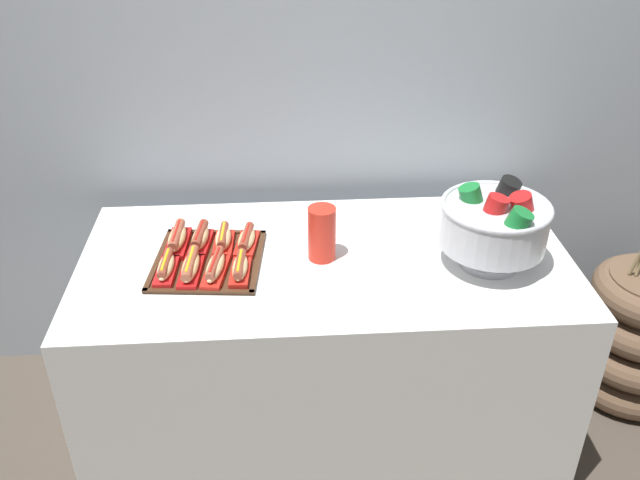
# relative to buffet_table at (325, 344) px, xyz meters

# --- Properties ---
(ground_plane) EXTENTS (10.00, 10.00, 0.00)m
(ground_plane) POSITION_rel_buffet_table_xyz_m (0.00, 0.00, -0.40)
(ground_plane) COLOR #4C4238
(back_wall) EXTENTS (6.00, 0.10, 2.60)m
(back_wall) POSITION_rel_buffet_table_xyz_m (0.00, 0.54, 0.90)
(back_wall) COLOR #9EA8B2
(back_wall) RESTS_ON ground_plane
(buffet_table) EXTENTS (1.56, 0.78, 0.75)m
(buffet_table) POSITION_rel_buffet_table_xyz_m (0.00, 0.00, 0.00)
(buffet_table) COLOR white
(buffet_table) RESTS_ON ground_plane
(floor_vase) EXTENTS (0.49, 0.49, 1.07)m
(floor_vase) POSITION_rel_buffet_table_xyz_m (1.22, 0.14, -0.14)
(floor_vase) COLOR brown
(floor_vase) RESTS_ON ground_plane
(serving_tray) EXTENTS (0.36, 0.39, 0.01)m
(serving_tray) POSITION_rel_buffet_table_xyz_m (-0.37, -0.00, 0.36)
(serving_tray) COLOR #472B19
(serving_tray) RESTS_ON buffet_table
(hot_dog_0) EXTENTS (0.06, 0.17, 0.06)m
(hot_dog_0) POSITION_rel_buffet_table_xyz_m (-0.49, -0.07, 0.39)
(hot_dog_0) COLOR red
(hot_dog_0) RESTS_ON serving_tray
(hot_dog_1) EXTENTS (0.07, 0.19, 0.06)m
(hot_dog_1) POSITION_rel_buffet_table_xyz_m (-0.42, -0.08, 0.39)
(hot_dog_1) COLOR #B21414
(hot_dog_1) RESTS_ON serving_tray
(hot_dog_2) EXTENTS (0.08, 0.19, 0.06)m
(hot_dog_2) POSITION_rel_buffet_table_xyz_m (-0.34, -0.09, 0.39)
(hot_dog_2) COLOR red
(hot_dog_2) RESTS_ON serving_tray
(hot_dog_3) EXTENTS (0.07, 0.16, 0.06)m
(hot_dog_3) POSITION_rel_buffet_table_xyz_m (-0.27, -0.10, 0.39)
(hot_dog_3) COLOR red
(hot_dog_3) RESTS_ON serving_tray
(hot_dog_4) EXTENTS (0.08, 0.19, 0.06)m
(hot_dog_4) POSITION_rel_buffet_table_xyz_m (-0.47, 0.09, 0.39)
(hot_dog_4) COLOR #B21414
(hot_dog_4) RESTS_ON serving_tray
(hot_dog_5) EXTENTS (0.08, 0.17, 0.06)m
(hot_dog_5) POSITION_rel_buffet_table_xyz_m (-0.40, 0.08, 0.39)
(hot_dog_5) COLOR red
(hot_dog_5) RESTS_ON serving_tray
(hot_dog_6) EXTENTS (0.07, 0.16, 0.06)m
(hot_dog_6) POSITION_rel_buffet_table_xyz_m (-0.33, 0.08, 0.39)
(hot_dog_6) COLOR red
(hot_dog_6) RESTS_ON serving_tray
(hot_dog_7) EXTENTS (0.08, 0.16, 0.06)m
(hot_dog_7) POSITION_rel_buffet_table_xyz_m (-0.25, 0.07, 0.39)
(hot_dog_7) COLOR red
(hot_dog_7) RESTS_ON serving_tray
(punch_bowl) EXTENTS (0.33, 0.33, 0.26)m
(punch_bowl) POSITION_rel_buffet_table_xyz_m (0.51, -0.07, 0.50)
(punch_bowl) COLOR silver
(punch_bowl) RESTS_ON buffet_table
(cup_stack) EXTENTS (0.09, 0.09, 0.18)m
(cup_stack) POSITION_rel_buffet_table_xyz_m (-0.01, -0.00, 0.45)
(cup_stack) COLOR red
(cup_stack) RESTS_ON buffet_table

